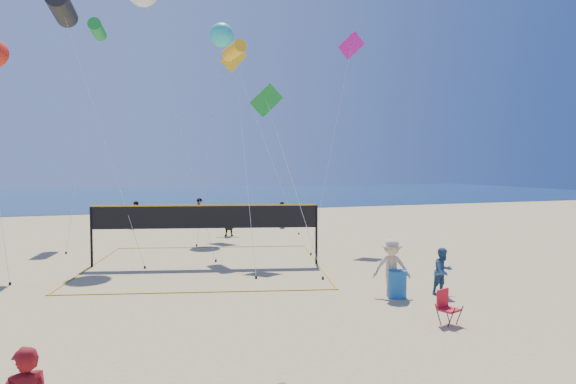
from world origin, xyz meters
name	(u,v)px	position (x,y,z in m)	size (l,w,h in m)	color
ocean	(132,196)	(0.00, 62.00, 0.01)	(140.00, 50.00, 0.03)	navy
bystander_a	(443,271)	(7.21, 4.87, 0.75)	(0.73, 0.57, 1.49)	#305279
bystander_b	(392,268)	(5.53, 5.21, 0.90)	(1.17, 0.67, 1.80)	#D5B78E
far_person_1	(229,223)	(3.71, 20.37, 0.74)	(1.37, 0.44, 1.48)	gray
far_person_2	(282,215)	(8.03, 23.42, 0.84)	(0.62, 0.40, 1.69)	gray
far_person_3	(137,215)	(-1.15, 26.29, 0.87)	(0.84, 0.66, 1.74)	gray
far_person_4	(200,208)	(3.95, 32.10, 0.75)	(0.96, 0.55, 1.49)	gray
camp_chair	(446,305)	(5.38, 2.22, 0.50)	(0.61, 0.71, 1.00)	red
trash_barrel	(397,284)	(5.60, 4.98, 0.43)	(0.57, 0.57, 0.85)	#185AA1
volleyball_net	(206,224)	(0.90, 12.12, 1.73)	(11.40, 11.29, 2.51)	black
kite_1	(62,7)	(-4.65, 15.70, 10.95)	(3.77, 4.69, 11.58)	black
kite_2	(234,51)	(3.23, 16.79, 9.89)	(1.61, 8.70, 10.36)	yellow
kite_4	(269,109)	(4.01, 13.34, 6.67)	(1.56, 5.76, 7.85)	#18942E
kite_5	(349,57)	(9.68, 16.86, 10.06)	(4.93, 4.44, 11.55)	#DB1799
kite_7	(222,35)	(3.95, 23.16, 12.23)	(3.61, 6.93, 12.99)	#2BD0C5
kite_8	(97,30)	(-3.34, 23.67, 12.06)	(2.03, 7.72, 12.58)	#18942E
kite_9	(237,67)	(4.96, 23.39, 10.35)	(3.83, 4.40, 11.82)	yellow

